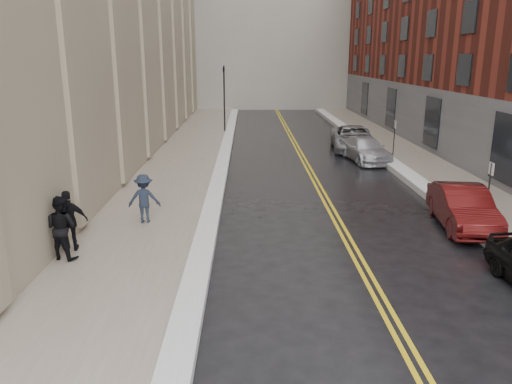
{
  "coord_description": "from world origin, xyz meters",
  "views": [
    {
      "loc": [
        -0.8,
        -9.24,
        5.87
      ],
      "look_at": [
        -0.54,
        6.45,
        1.6
      ],
      "focal_mm": 35.0,
      "sensor_mm": 36.0,
      "label": 1
    }
  ],
  "objects_px": {
    "pedestrian_b": "(144,199)",
    "car_silver_far": "(353,139)",
    "pedestrian_c": "(69,221)",
    "car_maroon": "(463,207)",
    "pedestrian_a": "(61,228)",
    "car_silver_near": "(365,149)"
  },
  "relations": [
    {
      "from": "car_maroon",
      "to": "pedestrian_b",
      "type": "xyz_separation_m",
      "value": [
        -11.26,
        0.32,
        0.29
      ]
    },
    {
      "from": "car_silver_far",
      "to": "pedestrian_a",
      "type": "relative_size",
      "value": 2.96
    },
    {
      "from": "car_silver_near",
      "to": "pedestrian_c",
      "type": "height_order",
      "value": "pedestrian_c"
    },
    {
      "from": "car_silver_near",
      "to": "car_silver_far",
      "type": "relative_size",
      "value": 0.84
    },
    {
      "from": "car_maroon",
      "to": "car_silver_near",
      "type": "relative_size",
      "value": 0.95
    },
    {
      "from": "pedestrian_b",
      "to": "pedestrian_a",
      "type": "bearing_deg",
      "value": 58.87
    },
    {
      "from": "car_maroon",
      "to": "pedestrian_a",
      "type": "bearing_deg",
      "value": -160.27
    },
    {
      "from": "pedestrian_a",
      "to": "car_maroon",
      "type": "bearing_deg",
      "value": -147.95
    },
    {
      "from": "pedestrian_b",
      "to": "car_silver_far",
      "type": "bearing_deg",
      "value": -128.92
    },
    {
      "from": "pedestrian_c",
      "to": "pedestrian_b",
      "type": "bearing_deg",
      "value": -134.75
    },
    {
      "from": "car_silver_far",
      "to": "pedestrian_b",
      "type": "bearing_deg",
      "value": -120.1
    },
    {
      "from": "pedestrian_a",
      "to": "pedestrian_b",
      "type": "distance_m",
      "value": 3.71
    },
    {
      "from": "car_maroon",
      "to": "car_silver_far",
      "type": "xyz_separation_m",
      "value": [
        -0.8,
        14.98,
        0.04
      ]
    },
    {
      "from": "car_silver_far",
      "to": "pedestrian_a",
      "type": "xyz_separation_m",
      "value": [
        -12.18,
        -17.94,
        0.32
      ]
    },
    {
      "from": "car_maroon",
      "to": "pedestrian_c",
      "type": "bearing_deg",
      "value": -162.92
    },
    {
      "from": "car_silver_far",
      "to": "pedestrian_c",
      "type": "relative_size",
      "value": 2.98
    },
    {
      "from": "pedestrian_a",
      "to": "pedestrian_c",
      "type": "xyz_separation_m",
      "value": [
        0.0,
        0.63,
        -0.01
      ]
    },
    {
      "from": "car_silver_near",
      "to": "pedestrian_b",
      "type": "bearing_deg",
      "value": -139.94
    },
    {
      "from": "pedestrian_c",
      "to": "car_maroon",
      "type": "bearing_deg",
      "value": 178.44
    },
    {
      "from": "pedestrian_b",
      "to": "pedestrian_c",
      "type": "distance_m",
      "value": 3.17
    },
    {
      "from": "pedestrian_a",
      "to": "pedestrian_c",
      "type": "bearing_deg",
      "value": -70.81
    },
    {
      "from": "car_silver_near",
      "to": "car_maroon",
      "type": "bearing_deg",
      "value": -93.44
    }
  ]
}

